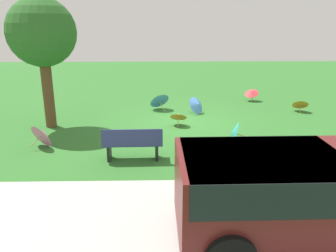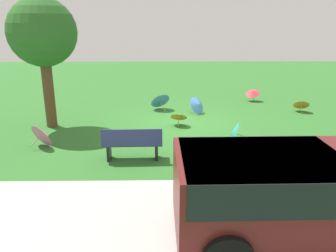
{
  "view_description": "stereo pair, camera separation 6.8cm",
  "coord_description": "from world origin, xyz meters",
  "px_view_note": "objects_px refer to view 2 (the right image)",
  "views": [
    {
      "loc": [
        0.8,
        11.95,
        3.57
      ],
      "look_at": [
        0.57,
        2.43,
        0.6
      ],
      "focal_mm": 35.77,
      "sensor_mm": 36.0,
      "label": 1
    },
    {
      "loc": [
        0.73,
        11.95,
        3.57
      ],
      "look_at": [
        0.57,
        2.43,
        0.6
      ],
      "focal_mm": 35.77,
      "sensor_mm": 36.0,
      "label": 2
    }
  ],
  "objects_px": {
    "parasol_red_0": "(253,93)",
    "parasol_blue_1": "(198,105)",
    "parasol_orange_1": "(179,116)",
    "parasol_pink_1": "(43,134)",
    "shade_tree": "(42,34)",
    "parasol_orange_0": "(301,104)",
    "parasol_teal_0": "(233,133)",
    "parasol_blue_0": "(160,100)",
    "park_bench": "(132,144)",
    "van_dark": "(305,190)"
  },
  "relations": [
    {
      "from": "park_bench",
      "to": "parasol_blue_0",
      "type": "bearing_deg",
      "value": -97.2
    },
    {
      "from": "parasol_red_0",
      "to": "parasol_blue_1",
      "type": "relative_size",
      "value": 0.99
    },
    {
      "from": "park_bench",
      "to": "parasol_orange_1",
      "type": "distance_m",
      "value": 3.44
    },
    {
      "from": "shade_tree",
      "to": "parasol_orange_0",
      "type": "height_order",
      "value": "shade_tree"
    },
    {
      "from": "parasol_teal_0",
      "to": "parasol_blue_0",
      "type": "bearing_deg",
      "value": -62.78
    },
    {
      "from": "park_bench",
      "to": "parasol_teal_0",
      "type": "bearing_deg",
      "value": -159.68
    },
    {
      "from": "parasol_pink_1",
      "to": "parasol_red_0",
      "type": "bearing_deg",
      "value": -142.85
    },
    {
      "from": "parasol_blue_0",
      "to": "shade_tree",
      "type": "bearing_deg",
      "value": 31.4
    },
    {
      "from": "parasol_orange_1",
      "to": "parasol_blue_0",
      "type": "bearing_deg",
      "value": -73.09
    },
    {
      "from": "parasol_blue_0",
      "to": "parasol_orange_0",
      "type": "distance_m",
      "value": 5.88
    },
    {
      "from": "parasol_blue_1",
      "to": "parasol_blue_0",
      "type": "bearing_deg",
      "value": -24.11
    },
    {
      "from": "shade_tree",
      "to": "parasol_blue_1",
      "type": "xyz_separation_m",
      "value": [
        -5.39,
        -1.64,
        -2.83
      ]
    },
    {
      "from": "shade_tree",
      "to": "parasol_orange_0",
      "type": "bearing_deg",
      "value": -168.98
    },
    {
      "from": "shade_tree",
      "to": "parasol_blue_1",
      "type": "distance_m",
      "value": 6.31
    },
    {
      "from": "van_dark",
      "to": "parasol_teal_0",
      "type": "xyz_separation_m",
      "value": [
        0.22,
        -4.57,
        -0.54
      ]
    },
    {
      "from": "shade_tree",
      "to": "parasol_blue_0",
      "type": "xyz_separation_m",
      "value": [
        -3.83,
        -2.34,
        -2.77
      ]
    },
    {
      "from": "parasol_pink_1",
      "to": "parasol_blue_1",
      "type": "height_order",
      "value": "parasol_pink_1"
    },
    {
      "from": "parasol_pink_1",
      "to": "parasol_orange_1",
      "type": "relative_size",
      "value": 1.37
    },
    {
      "from": "park_bench",
      "to": "parasol_blue_1",
      "type": "distance_m",
      "value": 5.26
    },
    {
      "from": "parasol_orange_0",
      "to": "parasol_orange_1",
      "type": "distance_m",
      "value": 5.49
    },
    {
      "from": "parasol_orange_0",
      "to": "parasol_blue_1",
      "type": "bearing_deg",
      "value": 3.27
    },
    {
      "from": "van_dark",
      "to": "parasol_blue_0",
      "type": "xyz_separation_m",
      "value": [
        2.47,
        -8.94,
        -0.49
      ]
    },
    {
      "from": "park_bench",
      "to": "parasol_pink_1",
      "type": "distance_m",
      "value": 2.94
    },
    {
      "from": "parasol_red_0",
      "to": "parasol_blue_0",
      "type": "height_order",
      "value": "parasol_blue_0"
    },
    {
      "from": "parasol_red_0",
      "to": "parasol_orange_0",
      "type": "distance_m",
      "value": 2.47
    },
    {
      "from": "parasol_orange_0",
      "to": "parasol_blue_0",
      "type": "bearing_deg",
      "value": -4.41
    },
    {
      "from": "parasol_teal_0",
      "to": "parasol_blue_0",
      "type": "xyz_separation_m",
      "value": [
        2.25,
        -4.37,
        0.05
      ]
    },
    {
      "from": "parasol_teal_0",
      "to": "parasol_blue_0",
      "type": "relative_size",
      "value": 0.75
    },
    {
      "from": "van_dark",
      "to": "shade_tree",
      "type": "xyz_separation_m",
      "value": [
        6.3,
        -6.6,
        2.28
      ]
    },
    {
      "from": "parasol_blue_0",
      "to": "parasol_pink_1",
      "type": "relative_size",
      "value": 1.11
    },
    {
      "from": "van_dark",
      "to": "shade_tree",
      "type": "height_order",
      "value": "shade_tree"
    },
    {
      "from": "park_bench",
      "to": "parasol_teal_0",
      "type": "distance_m",
      "value": 3.13
    },
    {
      "from": "shade_tree",
      "to": "parasol_orange_0",
      "type": "xyz_separation_m",
      "value": [
        -9.7,
        -1.89,
        -2.86
      ]
    },
    {
      "from": "parasol_orange_1",
      "to": "parasol_teal_0",
      "type": "bearing_deg",
      "value": 126.93
    },
    {
      "from": "parasol_orange_1",
      "to": "parasol_blue_1",
      "type": "relative_size",
      "value": 0.75
    },
    {
      "from": "parasol_blue_0",
      "to": "parasol_orange_0",
      "type": "xyz_separation_m",
      "value": [
        -5.87,
        0.45,
        -0.09
      ]
    },
    {
      "from": "parasol_orange_1",
      "to": "park_bench",
      "type": "bearing_deg",
      "value": 66.08
    },
    {
      "from": "parasol_red_0",
      "to": "parasol_orange_1",
      "type": "bearing_deg",
      "value": 46.33
    },
    {
      "from": "parasol_teal_0",
      "to": "parasol_red_0",
      "type": "relative_size",
      "value": 0.86
    },
    {
      "from": "parasol_orange_0",
      "to": "parasol_orange_1",
      "type": "height_order",
      "value": "parasol_orange_1"
    },
    {
      "from": "parasol_red_0",
      "to": "parasol_blue_0",
      "type": "bearing_deg",
      "value": 18.99
    },
    {
      "from": "parasol_teal_0",
      "to": "parasol_pink_1",
      "type": "distance_m",
      "value": 5.67
    },
    {
      "from": "shade_tree",
      "to": "parasol_orange_1",
      "type": "bearing_deg",
      "value": -179.68
    },
    {
      "from": "parasol_pink_1",
      "to": "park_bench",
      "type": "bearing_deg",
      "value": 158.65
    },
    {
      "from": "van_dark",
      "to": "parasol_orange_1",
      "type": "distance_m",
      "value": 6.87
    },
    {
      "from": "parasol_blue_1",
      "to": "parasol_orange_1",
      "type": "bearing_deg",
      "value": 62.12
    },
    {
      "from": "parasol_red_0",
      "to": "parasol_blue_1",
      "type": "xyz_separation_m",
      "value": [
        2.78,
        2.19,
        -0.05
      ]
    },
    {
      "from": "parasol_orange_0",
      "to": "parasol_teal_0",
      "type": "bearing_deg",
      "value": 47.27
    },
    {
      "from": "van_dark",
      "to": "parasol_teal_0",
      "type": "bearing_deg",
      "value": -87.24
    },
    {
      "from": "parasol_pink_1",
      "to": "shade_tree",
      "type": "bearing_deg",
      "value": -78.62
    }
  ]
}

